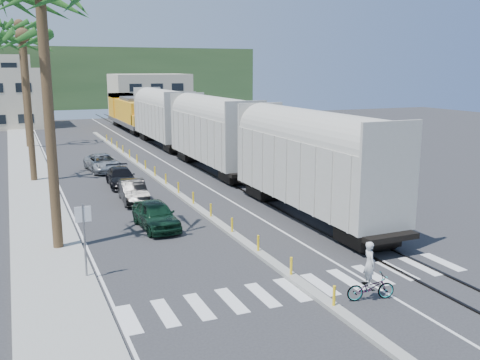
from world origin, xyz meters
The scene contains 16 objects.
ground centered at (0.00, 0.00, 0.00)m, with size 140.00×140.00×0.00m, color #28282B.
sidewalk centered at (-8.50, 25.00, 0.07)m, with size 3.00×90.00×0.15m, color gray.
rails centered at (5.00, 28.00, 0.03)m, with size 1.56×100.00×0.06m.
median centered at (0.00, 19.96, 0.09)m, with size 0.45×60.00×0.85m.
crosswalk centered at (0.00, -2.00, 0.01)m, with size 14.00×2.20×0.01m, color silver.
lane_markings centered at (-2.15, 25.00, 0.00)m, with size 9.42×90.00×0.01m.
freight_train centered at (5.00, 26.76, 2.91)m, with size 3.00×60.94×5.85m.
palm_trees centered at (-8.10, 22.70, 10.81)m, with size 3.50×37.20×13.75m.
street_sign centered at (-7.30, 2.00, 1.97)m, with size 0.60×0.08×3.00m.
buildings centered at (-6.41, 71.66, 4.36)m, with size 38.00×27.00×10.00m.
hillside centered at (0.00, 100.00, 6.00)m, with size 80.00×20.00×12.00m, color #385628.
car_lead centered at (-3.14, 7.52, 0.71)m, with size 1.86×4.22×1.41m, color black.
car_second centered at (-3.03, 13.41, 0.67)m, with size 1.64×4.12×1.33m, color black.
car_third centered at (-2.84, 18.14, 0.63)m, with size 1.99×4.45×1.27m, color black.
car_rear centered at (-3.09, 24.14, 0.67)m, with size 2.63×5.01×1.34m, color #A4A6A9.
cyclist centered at (1.59, -3.83, 0.67)m, with size 1.31×1.99×2.15m.
Camera 1 is at (-9.51, -18.14, 7.99)m, focal length 40.00 mm.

